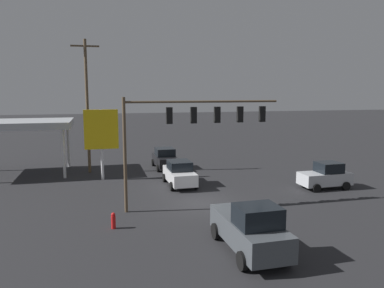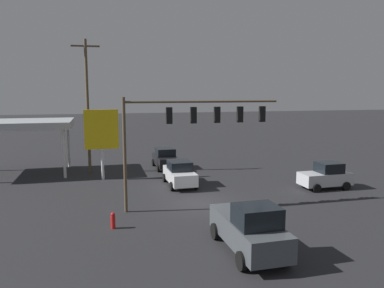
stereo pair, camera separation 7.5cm
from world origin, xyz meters
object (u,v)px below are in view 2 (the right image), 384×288
object	(u,v)px
price_sign	(101,131)
sedan_waiting	(165,158)
pickup_parked	(250,229)
sedan_far	(180,173)
utility_pole	(88,104)
hatchback_crossing	(326,176)
fire_hydrant	(113,221)
traffic_signal_assembly	(193,122)

from	to	relation	value
price_sign	sedan_waiting	xyz separation A→B (m)	(-5.78, -3.22, -3.05)
pickup_parked	sedan_far	distance (m)	12.64
utility_pole	hatchback_crossing	distance (m)	20.68
utility_pole	price_sign	xyz separation A→B (m)	(-1.10, 3.09, -2.14)
sedan_far	price_sign	bearing A→B (deg)	-121.88
fire_hydrant	hatchback_crossing	bearing A→B (deg)	-163.77
price_sign	sedan_waiting	distance (m)	7.29
sedan_far	hatchback_crossing	bearing A→B (deg)	70.54
sedan_waiting	hatchback_crossing	world-z (taller)	hatchback_crossing
utility_pole	hatchback_crossing	world-z (taller)	utility_pole
price_sign	fire_hydrant	bearing A→B (deg)	91.92
traffic_signal_assembly	sedan_far	world-z (taller)	traffic_signal_assembly
price_sign	sedan_far	size ratio (longest dim) A/B	1.30
utility_pole	sedan_waiting	bearing A→B (deg)	-178.90
utility_pole	sedan_waiting	world-z (taller)	utility_pole
hatchback_crossing	fire_hydrant	bearing A→B (deg)	15.33
hatchback_crossing	pickup_parked	bearing A→B (deg)	41.63
traffic_signal_assembly	hatchback_crossing	world-z (taller)	traffic_signal_assembly
traffic_signal_assembly	pickup_parked	xyz separation A→B (m)	(-0.85, 7.15, -4.25)
traffic_signal_assembly	sedan_waiting	world-z (taller)	traffic_signal_assembly
utility_pole	pickup_parked	size ratio (longest dim) A/B	2.23
sedan_waiting	fire_hydrant	bearing A→B (deg)	-21.15
fire_hydrant	sedan_far	bearing A→B (deg)	-123.45
traffic_signal_assembly	fire_hydrant	bearing A→B (deg)	27.69
price_sign	hatchback_crossing	xyz separation A→B (m)	(-16.22, 6.95, -3.05)
pickup_parked	hatchback_crossing	bearing A→B (deg)	131.42
price_sign	sedan_far	xyz separation A→B (m)	(-5.75, 3.45, -3.05)
traffic_signal_assembly	hatchback_crossing	bearing A→B (deg)	-169.68
utility_pole	hatchback_crossing	xyz separation A→B (m)	(-17.31, 10.04, -5.19)
hatchback_crossing	fire_hydrant	world-z (taller)	hatchback_crossing
utility_pole	fire_hydrant	bearing A→B (deg)	95.79
pickup_parked	sedan_waiting	bearing A→B (deg)	-179.65
sedan_waiting	fire_hydrant	world-z (taller)	sedan_waiting
traffic_signal_assembly	price_sign	distance (m)	10.53
hatchback_crossing	price_sign	bearing A→B (deg)	-24.11
pickup_parked	fire_hydrant	world-z (taller)	pickup_parked
traffic_signal_assembly	sedan_far	xyz separation A→B (m)	(-0.32, -5.47, -4.41)
price_sign	pickup_parked	size ratio (longest dim) A/B	1.10
price_sign	hatchback_crossing	world-z (taller)	price_sign
traffic_signal_assembly	sedan_far	distance (m)	7.04
utility_pole	traffic_signal_assembly	bearing A→B (deg)	118.52
traffic_signal_assembly	pickup_parked	distance (m)	8.37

